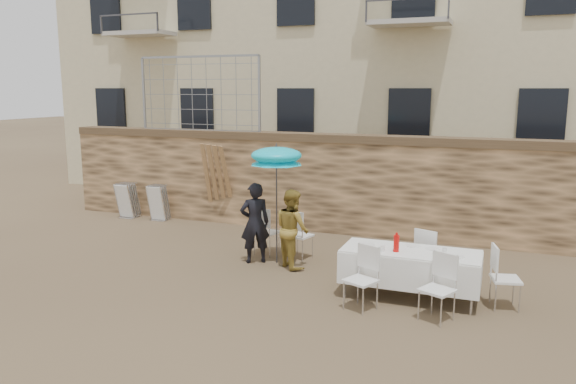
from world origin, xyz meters
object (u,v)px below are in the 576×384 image
(woman_dress, at_px, (292,228))
(umbrella, at_px, (276,159))
(table_chair_front_left, at_px, (361,279))
(table_chair_front_right, at_px, (437,288))
(man_suit, at_px, (255,223))
(couple_chair_left, at_px, (267,231))
(banquet_table, at_px, (411,253))
(table_chair_back, at_px, (430,256))
(soda_bottle, at_px, (396,243))
(couple_chair_right, at_px, (300,234))
(chair_stack_left, at_px, (132,199))
(table_chair_side, at_px, (506,277))
(chair_stack_right, at_px, (161,201))

(woman_dress, bearing_deg, umbrella, 25.95)
(table_chair_front_left, bearing_deg, table_chair_front_right, 24.11)
(man_suit, bearing_deg, table_chair_front_left, 113.24)
(couple_chair_left, height_order, table_chair_front_right, same)
(banquet_table, bearing_deg, couple_chair_left, 155.84)
(table_chair_back, bearing_deg, soda_bottle, 87.10)
(couple_chair_left, relative_size, couple_chair_right, 1.00)
(soda_bottle, xyz_separation_m, table_chair_front_right, (0.70, -0.60, -0.43))
(woman_dress, relative_size, table_chair_front_right, 1.51)
(woman_dress, height_order, chair_stack_left, woman_dress)
(couple_chair_right, height_order, table_chair_side, same)
(woman_dress, relative_size, chair_stack_left, 1.58)
(couple_chair_left, distance_m, soda_bottle, 3.23)
(woman_dress, height_order, couple_chair_left, woman_dress)
(table_chair_front_right, bearing_deg, umbrella, 177.51)
(couple_chair_left, bearing_deg, soda_bottle, 161.49)
(umbrella, xyz_separation_m, banquet_table, (2.62, -0.91, -1.25))
(man_suit, xyz_separation_m, table_chair_back, (3.22, -0.01, -0.29))
(woman_dress, height_order, couple_chair_right, woman_dress)
(chair_stack_left, bearing_deg, table_chair_front_right, -25.92)
(table_chair_back, distance_m, table_chair_side, 1.39)
(umbrella, bearing_deg, table_chair_back, -2.15)
(man_suit, relative_size, soda_bottle, 5.89)
(man_suit, bearing_deg, table_chair_front_right, 122.12)
(soda_bottle, relative_size, table_chair_side, 0.27)
(table_chair_front_right, bearing_deg, soda_bottle, 164.84)
(man_suit, relative_size, umbrella, 0.73)
(couple_chair_left, bearing_deg, umbrella, 141.20)
(soda_bottle, bearing_deg, chair_stack_right, 152.82)
(woman_dress, distance_m, banquet_table, 2.41)
(soda_bottle, bearing_deg, chair_stack_left, 155.74)
(man_suit, distance_m, chair_stack_right, 4.37)
(table_chair_back, distance_m, chair_stack_left, 8.13)
(banquet_table, relative_size, chair_stack_right, 2.28)
(chair_stack_right, bearing_deg, table_chair_side, -20.84)
(woman_dress, bearing_deg, couple_chair_right, -42.91)
(couple_chair_right, relative_size, chair_stack_right, 1.04)
(couple_chair_right, xyz_separation_m, chair_stack_right, (-4.35, 1.82, -0.02))
(banquet_table, xyz_separation_m, table_chair_back, (0.20, 0.80, -0.25))
(man_suit, distance_m, banquet_table, 3.13)
(umbrella, height_order, chair_stack_left, umbrella)
(chair_stack_left, bearing_deg, couple_chair_left, -21.78)
(table_chair_front_left, height_order, chair_stack_right, table_chair_front_left)
(couple_chair_left, relative_size, table_chair_back, 1.00)
(umbrella, bearing_deg, woman_dress, -15.95)
(woman_dress, distance_m, table_chair_back, 2.49)
(man_suit, height_order, table_chair_side, man_suit)
(woman_dress, relative_size, table_chair_front_left, 1.51)
(soda_bottle, bearing_deg, table_chair_front_left, -123.69)
(table_chair_side, bearing_deg, chair_stack_left, 57.67)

